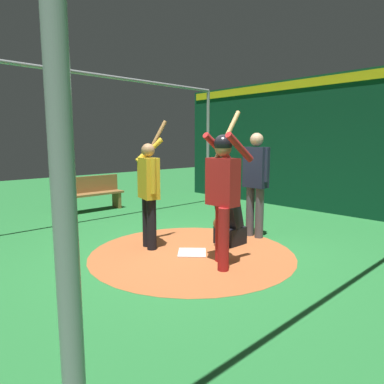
{
  "coord_description": "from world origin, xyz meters",
  "views": [
    {
      "loc": [
        3.49,
        3.71,
        1.71
      ],
      "look_at": [
        0.0,
        0.0,
        0.95
      ],
      "focal_mm": 32.27,
      "sensor_mm": 36.0,
      "label": 1
    }
  ],
  "objects_px": {
    "umpire": "(256,179)",
    "catcher": "(229,222)",
    "visitor": "(149,188)",
    "batter": "(223,187)",
    "home_plate": "(192,252)",
    "bench": "(90,193)",
    "bat_rack": "(219,181)"
  },
  "relations": [
    {
      "from": "home_plate",
      "to": "umpire",
      "type": "xyz_separation_m",
      "value": [
        -1.45,
        0.09,
        1.03
      ]
    },
    {
      "from": "home_plate",
      "to": "umpire",
      "type": "distance_m",
      "value": 1.79
    },
    {
      "from": "batter",
      "to": "catcher",
      "type": "distance_m",
      "value": 1.23
    },
    {
      "from": "catcher",
      "to": "visitor",
      "type": "bearing_deg",
      "value": -34.98
    },
    {
      "from": "bat_rack",
      "to": "home_plate",
      "type": "bearing_deg",
      "value": 37.98
    },
    {
      "from": "umpire",
      "to": "visitor",
      "type": "xyz_separation_m",
      "value": [
        1.76,
        -0.76,
        -0.08
      ]
    },
    {
      "from": "umpire",
      "to": "catcher",
      "type": "bearing_deg",
      "value": -1.03
    },
    {
      "from": "visitor",
      "to": "batter",
      "type": "bearing_deg",
      "value": 116.07
    },
    {
      "from": "visitor",
      "to": "bench",
      "type": "height_order",
      "value": "visitor"
    },
    {
      "from": "batter",
      "to": "catcher",
      "type": "xyz_separation_m",
      "value": [
        -0.81,
        -0.58,
        -0.72
      ]
    },
    {
      "from": "catcher",
      "to": "bat_rack",
      "type": "relative_size",
      "value": 0.9
    },
    {
      "from": "home_plate",
      "to": "bat_rack",
      "type": "distance_m",
      "value": 5.4
    },
    {
      "from": "bench",
      "to": "catcher",
      "type": "bearing_deg",
      "value": 95.27
    },
    {
      "from": "catcher",
      "to": "umpire",
      "type": "xyz_separation_m",
      "value": [
        -0.69,
        0.01,
        0.67
      ]
    },
    {
      "from": "visitor",
      "to": "bat_rack",
      "type": "xyz_separation_m",
      "value": [
        -4.54,
        -2.64,
        -0.48
      ]
    },
    {
      "from": "home_plate",
      "to": "visitor",
      "type": "bearing_deg",
      "value": -65.84
    },
    {
      "from": "catcher",
      "to": "bat_rack",
      "type": "distance_m",
      "value": 4.85
    },
    {
      "from": "home_plate",
      "to": "umpire",
      "type": "bearing_deg",
      "value": 176.54
    },
    {
      "from": "home_plate",
      "to": "catcher",
      "type": "height_order",
      "value": "catcher"
    },
    {
      "from": "home_plate",
      "to": "visitor",
      "type": "height_order",
      "value": "visitor"
    },
    {
      "from": "bench",
      "to": "bat_rack",
      "type": "bearing_deg",
      "value": 169.29
    },
    {
      "from": "batter",
      "to": "bat_rack",
      "type": "bearing_deg",
      "value": -137.21
    },
    {
      "from": "umpire",
      "to": "bat_rack",
      "type": "distance_m",
      "value": 4.42
    },
    {
      "from": "visitor",
      "to": "bench",
      "type": "relative_size",
      "value": 1.25
    },
    {
      "from": "bench",
      "to": "home_plate",
      "type": "bearing_deg",
      "value": 84.55
    },
    {
      "from": "home_plate",
      "to": "umpire",
      "type": "height_order",
      "value": "umpire"
    },
    {
      "from": "batter",
      "to": "home_plate",
      "type": "bearing_deg",
      "value": -94.35
    },
    {
      "from": "batter",
      "to": "bench",
      "type": "relative_size",
      "value": 1.3
    },
    {
      "from": "umpire",
      "to": "visitor",
      "type": "distance_m",
      "value": 1.91
    },
    {
      "from": "umpire",
      "to": "visitor",
      "type": "relative_size",
      "value": 0.9
    },
    {
      "from": "visitor",
      "to": "bat_rack",
      "type": "bearing_deg",
      "value": -134.4
    },
    {
      "from": "batter",
      "to": "bench",
      "type": "height_order",
      "value": "batter"
    }
  ]
}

